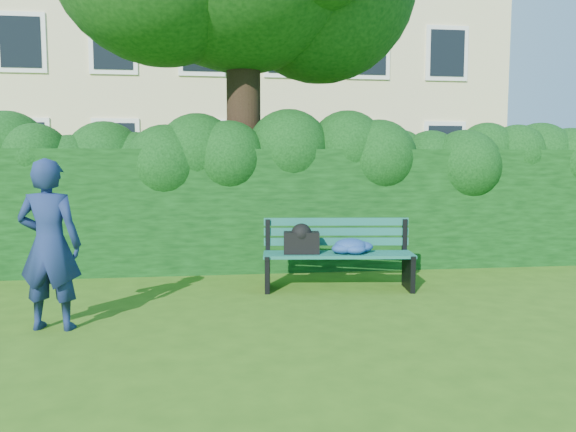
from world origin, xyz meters
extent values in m
plane|color=#315A14|center=(0.00, 0.00, 0.00)|extent=(80.00, 80.00, 0.00)
cube|color=beige|center=(0.00, 14.00, 6.00)|extent=(16.00, 8.00, 12.00)
cube|color=white|center=(-6.00, 9.98, 2.00)|extent=(1.30, 0.08, 1.60)
cube|color=black|center=(-6.00, 9.94, 2.00)|extent=(1.05, 0.04, 1.35)
cube|color=white|center=(-3.60, 9.98, 2.00)|extent=(1.30, 0.08, 1.60)
cube|color=black|center=(-3.60, 9.94, 2.00)|extent=(1.05, 0.04, 1.35)
cube|color=white|center=(-1.20, 9.98, 2.00)|extent=(1.30, 0.08, 1.60)
cube|color=black|center=(-1.20, 9.94, 2.00)|extent=(1.05, 0.04, 1.35)
cube|color=white|center=(1.20, 9.98, 2.00)|extent=(1.30, 0.08, 1.60)
cube|color=black|center=(1.20, 9.94, 2.00)|extent=(1.05, 0.04, 1.35)
cube|color=white|center=(3.60, 9.98, 2.00)|extent=(1.30, 0.08, 1.60)
cube|color=black|center=(3.60, 9.94, 2.00)|extent=(1.05, 0.04, 1.35)
cube|color=white|center=(6.00, 9.98, 2.00)|extent=(1.30, 0.08, 1.60)
cube|color=black|center=(6.00, 9.94, 2.00)|extent=(1.05, 0.04, 1.35)
cube|color=white|center=(-6.00, 9.98, 4.80)|extent=(1.30, 0.08, 1.60)
cube|color=black|center=(-6.00, 9.94, 4.80)|extent=(1.05, 0.04, 1.35)
cube|color=white|center=(-3.60, 9.98, 4.80)|extent=(1.30, 0.08, 1.60)
cube|color=black|center=(-3.60, 9.94, 4.80)|extent=(1.05, 0.04, 1.35)
cube|color=white|center=(-1.20, 9.98, 4.80)|extent=(1.30, 0.08, 1.60)
cube|color=black|center=(-1.20, 9.94, 4.80)|extent=(1.05, 0.04, 1.35)
cube|color=white|center=(1.20, 9.98, 4.80)|extent=(1.30, 0.08, 1.60)
cube|color=black|center=(1.20, 9.94, 4.80)|extent=(1.05, 0.04, 1.35)
cube|color=white|center=(3.60, 9.98, 4.80)|extent=(1.30, 0.08, 1.60)
cube|color=black|center=(3.60, 9.94, 4.80)|extent=(1.05, 0.04, 1.35)
cube|color=white|center=(6.00, 9.98, 4.80)|extent=(1.30, 0.08, 1.60)
cube|color=black|center=(6.00, 9.94, 4.80)|extent=(1.05, 0.04, 1.35)
cube|color=black|center=(0.00, 2.20, 0.90)|extent=(10.00, 1.00, 1.80)
cylinder|color=black|center=(-0.43, 2.68, 2.43)|extent=(0.53, 0.53, 4.86)
cube|color=#10544D|center=(0.62, 0.42, 0.45)|extent=(1.90, 0.31, 0.04)
cube|color=#10544D|center=(0.64, 0.54, 0.45)|extent=(1.90, 0.31, 0.04)
cube|color=#10544D|center=(0.65, 0.65, 0.45)|extent=(1.90, 0.31, 0.04)
cube|color=#10544D|center=(0.66, 0.77, 0.45)|extent=(1.90, 0.31, 0.04)
cube|color=#10544D|center=(0.67, 0.85, 0.58)|extent=(1.89, 0.25, 0.10)
cube|color=#10544D|center=(0.67, 0.86, 0.71)|extent=(1.89, 0.25, 0.10)
cube|color=#10544D|center=(0.67, 0.87, 0.84)|extent=(1.89, 0.25, 0.10)
cube|color=black|center=(-0.25, 0.70, 0.22)|extent=(0.12, 0.50, 0.44)
cube|color=black|center=(-0.22, 0.95, 0.65)|extent=(0.07, 0.07, 0.45)
cube|color=black|center=(-0.26, 0.65, 0.44)|extent=(0.11, 0.42, 0.05)
cube|color=black|center=(1.53, 0.49, 0.22)|extent=(0.12, 0.50, 0.44)
cube|color=black|center=(1.56, 0.75, 0.65)|extent=(0.07, 0.07, 0.45)
cube|color=black|center=(1.53, 0.44, 0.44)|extent=(0.11, 0.42, 0.05)
cube|color=white|center=(0.17, 0.60, 0.48)|extent=(0.19, 0.15, 0.02)
cube|color=black|center=(0.18, 0.65, 0.61)|extent=(0.47, 0.28, 0.27)
imported|color=#16254F|center=(-2.49, -0.68, 0.83)|extent=(0.66, 0.48, 1.66)
camera|label=1|loc=(-0.91, -6.28, 1.64)|focal=35.00mm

